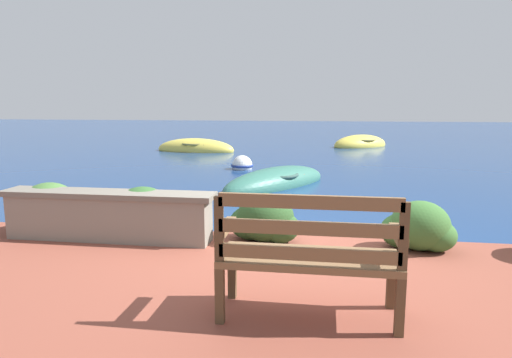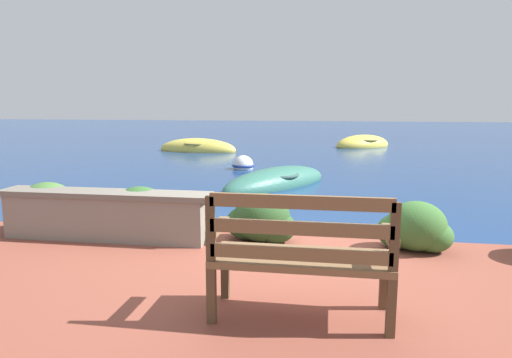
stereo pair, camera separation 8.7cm
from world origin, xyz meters
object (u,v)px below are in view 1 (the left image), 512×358
object	(u,v)px
mooring_buoy	(242,166)
park_bench	(309,253)
rowboat_nearest	(276,183)
rowboat_mid	(196,149)
rowboat_far	(360,145)

from	to	relation	value
mooring_buoy	park_bench	bearing A→B (deg)	-76.62
rowboat_nearest	rowboat_mid	bearing A→B (deg)	62.30
park_bench	rowboat_mid	distance (m)	13.75
rowboat_mid	mooring_buoy	xyz separation A→B (m)	(2.50, -4.21, 0.03)
park_bench	mooring_buoy	bearing A→B (deg)	103.10
park_bench	rowboat_mid	world-z (taller)	park_bench
rowboat_nearest	rowboat_mid	xyz separation A→B (m)	(-3.66, 6.54, 0.01)
rowboat_mid	park_bench	bearing A→B (deg)	-63.47
rowboat_nearest	mooring_buoy	bearing A→B (deg)	59.54
rowboat_nearest	rowboat_far	size ratio (longest dim) A/B	1.13
rowboat_far	rowboat_nearest	bearing A→B (deg)	-144.06
rowboat_far	mooring_buoy	size ratio (longest dim) A/B	4.55
rowboat_far	mooring_buoy	xyz separation A→B (m)	(-3.56, -6.95, 0.02)
rowboat_nearest	mooring_buoy	distance (m)	2.60
rowboat_mid	rowboat_far	xyz separation A→B (m)	(6.06, 2.74, 0.00)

